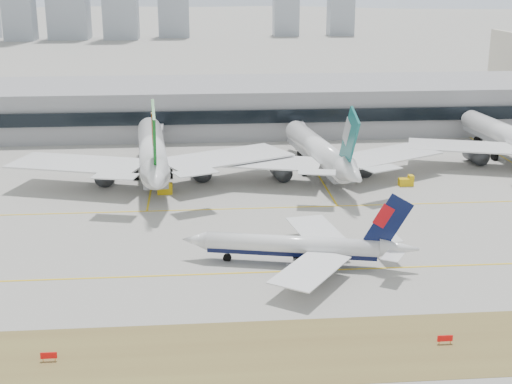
{
  "coord_description": "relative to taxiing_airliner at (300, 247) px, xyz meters",
  "views": [
    {
      "loc": [
        -9.72,
        -118.45,
        49.95
      ],
      "look_at": [
        1.99,
        18.0,
        7.5
      ],
      "focal_mm": 50.0,
      "sensor_mm": 36.0,
      "label": 1
    }
  ],
  "objects": [
    {
      "name": "widebody_china_air",
      "position": [
        68.3,
        67.95,
        2.57
      ],
      "size": [
        63.02,
        61.87,
        22.53
      ],
      "rotation": [
        0.0,
        0.0,
        1.65
      ],
      "color": "white",
      "rests_on": "ground"
    },
    {
      "name": "hold_sign_left",
      "position": [
        -38.28,
        -29.8,
        -2.54
      ],
      "size": [
        2.2,
        0.15,
        1.35
      ],
      "color": "red",
      "rests_on": "ground"
    },
    {
      "name": "terminal",
      "position": [
        -8.14,
        117.04,
        4.08
      ],
      "size": [
        280.0,
        43.1,
        15.0
      ],
      "color": "gray",
      "rests_on": "ground"
    },
    {
      "name": "ground",
      "position": [
        -8.14,
        2.2,
        -3.42
      ],
      "size": [
        3000.0,
        3000.0,
        0.0
      ],
      "primitive_type": "plane",
      "color": "#99978F",
      "rests_on": "ground"
    },
    {
      "name": "gse_c",
      "position": [
        32.96,
        46.47,
        -2.37
      ],
      "size": [
        3.55,
        2.0,
        2.6
      ],
      "color": "#E2B40B",
      "rests_on": "ground"
    },
    {
      "name": "widebody_eva",
      "position": [
        -28.81,
        57.07,
        3.22
      ],
      "size": [
        69.84,
        68.55,
        24.97
      ],
      "rotation": [
        0.0,
        0.0,
        1.65
      ],
      "color": "white",
      "rests_on": "ground"
    },
    {
      "name": "widebody_cathay",
      "position": [
        13.36,
        57.13,
        2.52
      ],
      "size": [
        62.31,
        61.37,
        22.36
      ],
      "rotation": [
        0.0,
        0.0,
        1.69
      ],
      "color": "white",
      "rests_on": "ground"
    },
    {
      "name": "hold_sign_right",
      "position": [
        16.12,
        -29.8,
        -2.54
      ],
      "size": [
        2.2,
        0.15,
        1.35
      ],
      "color": "red",
      "rests_on": "ground"
    },
    {
      "name": "taxiing_airliner",
      "position": [
        0.0,
        0.0,
        0.0
      ],
      "size": [
        41.8,
        35.78,
        14.19
      ],
      "rotation": [
        0.0,
        0.0,
        2.92
      ],
      "color": "white",
      "rests_on": "ground"
    },
    {
      "name": "gse_b",
      "position": [
        -25.35,
        44.71,
        -2.37
      ],
      "size": [
        3.55,
        2.0,
        2.6
      ],
      "color": "#E2B40B",
      "rests_on": "ground"
    }
  ]
}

